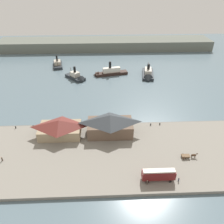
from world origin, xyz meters
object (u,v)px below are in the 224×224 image
Objects in this scene: ferry_approaching_east at (77,77)px; ferry_moored_east at (148,75)px; ferry_shed_central_terminal at (60,128)px; mooring_post_east at (33,126)px; pedestrian_near_cart at (2,159)px; horse_cart at (189,156)px; mooring_post_center_east at (160,124)px; ferry_shed_west_terminal at (110,124)px; mooring_post_center_west at (151,124)px; street_tram at (159,174)px; ferry_near_quay at (108,73)px; pedestrian_walking_west at (179,180)px; pedestrian_walking_east at (147,182)px; ferry_departing_north at (58,64)px; mooring_post_west at (16,127)px.

ferry_approaching_east is 44.88m from ferry_moored_east.
ferry_shed_central_terminal reaches higher than mooring_post_east.
ferry_approaching_east is (19.40, 70.42, -0.51)m from pedestrian_near_cart.
horse_cart reaches higher than mooring_post_center_east.
ferry_shed_central_terminal is 19.99m from ferry_shed_west_terminal.
ferry_shed_west_terminal is at bearing -164.58° from mooring_post_center_west.
ferry_shed_west_terminal is at bearing 150.91° from horse_cart.
ferry_near_quay reaches higher than street_tram.
pedestrian_walking_west is 90.00m from ferry_near_quay.
ferry_shed_west_terminal is at bearing -166.70° from mooring_post_center_east.
pedestrian_walking_east is at bearing -109.59° from mooring_post_center_east.
mooring_post_center_west is (37.58, 5.07, -3.12)m from ferry_shed_central_terminal.
ferry_departing_north is at bearing 159.24° from ferry_moored_east.
ferry_shed_west_terminal is 10.80× the size of pedestrian_near_cart.
pedestrian_walking_east is at bearing -100.45° from ferry_moored_east.
ferry_departing_north is at bearing 117.48° from pedestrian_walking_west.
ferry_approaching_east reaches higher than street_tram.
street_tram reaches higher than horse_cart.
ferry_shed_west_terminal reaches higher than ferry_approaching_east.
horse_cart is 81.99m from ferry_near_quay.
ferry_departing_north is (-60.82, 23.06, -0.05)m from ferry_moored_east.
ferry_departing_north is at bearing 124.41° from mooring_post_center_west.
mooring_post_center_west is 0.06× the size of ferry_departing_north.
ferry_shed_central_terminal is 18.41× the size of mooring_post_center_east.
horse_cart is 3.41× the size of pedestrian_near_cart.
horse_cart reaches higher than mooring_post_center_west.
mooring_post_center_west is at bearing 83.53° from street_tram.
ferry_moored_east is (8.50, 53.33, -0.17)m from mooring_post_center_west.
horse_cart is 21.02m from mooring_post_center_east.
pedestrian_walking_east reaches higher than pedestrian_near_cart.
mooring_post_center_east is at bearing -51.84° from ferry_approaching_east.
pedestrian_walking_west is at bearing 4.30° from pedestrian_walking_east.
horse_cart reaches higher than mooring_post_west.
horse_cart is at bearing -71.44° from ferry_near_quay.
ferry_shed_central_terminal reaches higher than street_tram.
street_tram is (14.29, -24.44, -1.97)m from ferry_shed_west_terminal.
pedestrian_walking_west reaches higher than mooring_post_east.
horse_cart is at bearing -64.34° from mooring_post_center_west.
ferry_departing_north is (-2.26, 75.77, -0.22)m from mooring_post_east.
ferry_shed_central_terminal is at bearing 148.37° from pedestrian_walking_west.
ferry_shed_central_terminal is 40.09m from pedestrian_walking_east.
mooring_post_east is 52.87m from ferry_approaching_east.
mooring_post_west is (-50.22, 31.07, -0.33)m from pedestrian_walking_east.
pedestrian_walking_west reaches higher than mooring_post_center_east.
mooring_post_center_west is (17.61, 4.86, -3.99)m from ferry_shed_west_terminal.
mooring_post_center_east is at bearing 7.31° from ferry_shed_central_terminal.
pedestrian_near_cart is at bearing -143.03° from ferry_shed_central_terminal.
mooring_post_east is 0.04× the size of ferry_moored_east.
ferry_shed_west_terminal is 3.17× the size of horse_cart.
ferry_departing_north is at bearing 100.25° from ferry_shed_central_terminal.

